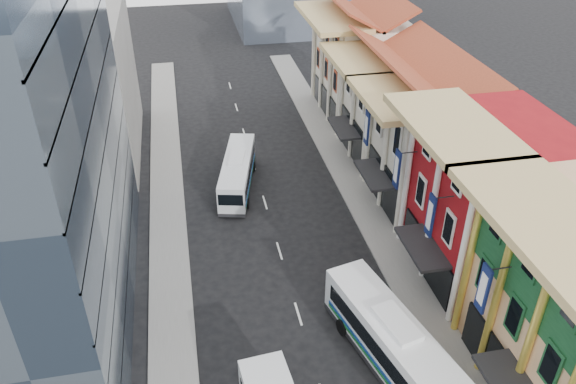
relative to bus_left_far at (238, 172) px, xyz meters
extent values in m
cube|color=slate|center=(10.50, -9.98, -1.58)|extent=(3.00, 90.00, 0.15)
cube|color=slate|center=(-6.50, -9.98, -1.58)|extent=(3.00, 90.00, 0.15)
cube|color=maroon|center=(16.00, -14.98, 4.34)|extent=(8.00, 10.00, 12.00)
cube|color=beige|center=(16.00, -5.48, 3.34)|extent=(8.00, 9.00, 10.00)
cube|color=beige|center=(16.00, 3.52, 3.34)|extent=(8.00, 9.00, 10.00)
cube|color=beige|center=(16.00, 14.02, 3.84)|extent=(8.00, 12.00, 11.00)
cube|color=gray|center=(-14.00, 10.02, 5.34)|extent=(10.00, 18.00, 14.00)
camera|label=1|loc=(-4.15, -44.04, 25.94)|focal=35.00mm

